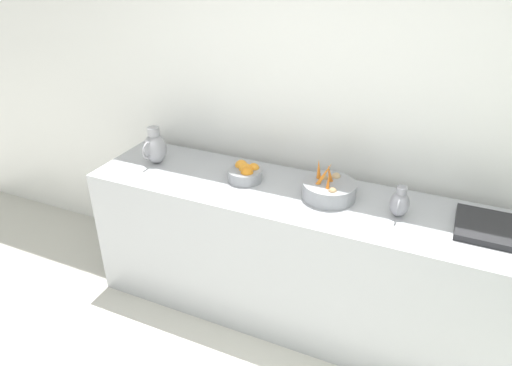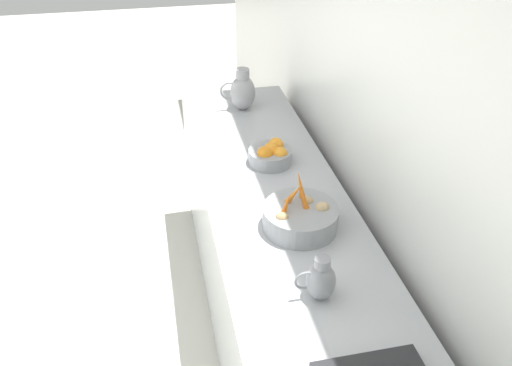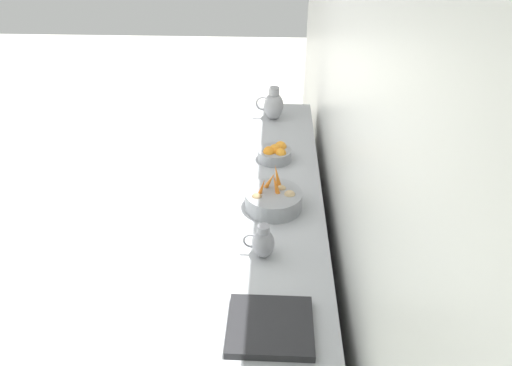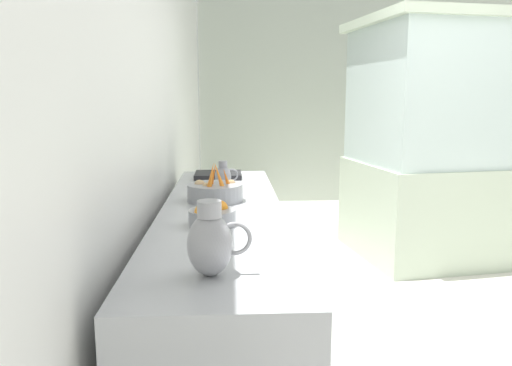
{
  "view_description": "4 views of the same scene",
  "coord_description": "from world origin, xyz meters",
  "px_view_note": "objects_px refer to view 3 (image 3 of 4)",
  "views": [
    {
      "loc": [
        0.77,
        0.52,
        2.28
      ],
      "look_at": [
        -1.38,
        -0.44,
        1.02
      ],
      "focal_mm": 32.41,
      "sensor_mm": 36.0,
      "label": 1
    },
    {
      "loc": [
        -1.01,
        1.65,
        2.3
      ],
      "look_at": [
        -1.42,
        -0.3,
        1.0
      ],
      "focal_mm": 37.19,
      "sensor_mm": 36.0,
      "label": 2
    },
    {
      "loc": [
        -1.56,
        2.04,
        2.39
      ],
      "look_at": [
        -1.46,
        -0.13,
        1.03
      ],
      "focal_mm": 32.23,
      "sensor_mm": 36.0,
      "label": 3
    },
    {
      "loc": [
        -1.47,
        -2.82,
        1.51
      ],
      "look_at": [
        -1.34,
        -0.34,
        1.08
      ],
      "focal_mm": 34.61,
      "sensor_mm": 36.0,
      "label": 4
    }
  ],
  "objects_px": {
    "vegetable_colander": "(273,199)",
    "metal_pitcher_short": "(263,242)",
    "metal_pitcher_tall": "(273,105)",
    "orange_bowl": "(275,153)"
  },
  "relations": [
    {
      "from": "orange_bowl",
      "to": "vegetable_colander",
      "type": "bearing_deg",
      "value": 89.86
    },
    {
      "from": "vegetable_colander",
      "to": "metal_pitcher_short",
      "type": "xyz_separation_m",
      "value": [
        0.04,
        0.41,
        0.03
      ]
    },
    {
      "from": "vegetable_colander",
      "to": "metal_pitcher_short",
      "type": "bearing_deg",
      "value": 83.97
    },
    {
      "from": "metal_pitcher_tall",
      "to": "metal_pitcher_short",
      "type": "height_order",
      "value": "metal_pitcher_tall"
    },
    {
      "from": "vegetable_colander",
      "to": "orange_bowl",
      "type": "relative_size",
      "value": 1.44
    },
    {
      "from": "metal_pitcher_short",
      "to": "metal_pitcher_tall",
      "type": "bearing_deg",
      "value": -90.79
    },
    {
      "from": "vegetable_colander",
      "to": "metal_pitcher_tall",
      "type": "relative_size",
      "value": 1.25
    },
    {
      "from": "orange_bowl",
      "to": "metal_pitcher_short",
      "type": "height_order",
      "value": "metal_pitcher_short"
    },
    {
      "from": "metal_pitcher_tall",
      "to": "metal_pitcher_short",
      "type": "bearing_deg",
      "value": 89.21
    },
    {
      "from": "orange_bowl",
      "to": "metal_pitcher_short",
      "type": "bearing_deg",
      "value": 87.32
    }
  ]
}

